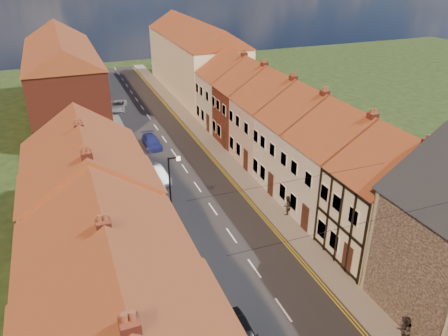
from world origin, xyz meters
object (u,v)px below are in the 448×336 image
at_px(lamppost, 171,190).
at_px(car_far, 151,142).
at_px(car_near, 242,335).
at_px(car_mid, 155,174).
at_px(pedestrian_right, 405,329).
at_px(car_distant, 118,106).
at_px(pedestrian_left, 211,291).
at_px(pedestrian_right_b, 287,205).

relative_size(lamppost, car_far, 1.51).
distance_m(car_near, car_mid, 19.98).
bearing_deg(car_far, lamppost, -97.40).
height_order(car_mid, pedestrian_right, pedestrian_right).
height_order(car_near, car_distant, same).
xyz_separation_m(car_near, pedestrian_left, (-0.50, 3.40, 0.28)).
xyz_separation_m(car_distant, pedestrian_left, (-0.50, -37.94, 0.28)).
bearing_deg(car_far, pedestrian_right, -78.16).
height_order(car_near, pedestrian_right_b, pedestrian_right_b).
xyz_separation_m(lamppost, car_distant, (0.61, 30.00, -2.92)).
relative_size(car_near, car_far, 0.91).
bearing_deg(pedestrian_right, car_distant, -79.70).
distance_m(car_distant, pedestrian_right, 45.05).
xyz_separation_m(car_mid, pedestrian_right, (8.04, -22.95, 0.21)).
relative_size(car_near, pedestrian_right, 2.37).
relative_size(car_distant, pedestrian_left, 2.84).
relative_size(lamppost, pedestrian_left, 3.85).
height_order(car_far, car_distant, car_distant).
relative_size(car_mid, car_distant, 0.92).
distance_m(car_far, pedestrian_right_b, 18.72).
bearing_deg(car_far, car_distant, 95.75).
bearing_deg(pedestrian_right_b, pedestrian_left, 19.12).
height_order(car_mid, pedestrian_left, pedestrian_left).
bearing_deg(car_distant, car_far, -68.10).
bearing_deg(car_near, car_far, 86.90).
bearing_deg(pedestrian_right, car_near, -20.30).
relative_size(car_near, car_mid, 0.89).
relative_size(lamppost, pedestrian_right, 3.94).
xyz_separation_m(pedestrian_right, pedestrian_right_b, (0.26, 13.33, 0.04)).
bearing_deg(car_distant, pedestrian_right_b, -59.15).
distance_m(car_far, pedestrian_right, 31.45).
relative_size(pedestrian_right, pedestrian_right_b, 0.95).
bearing_deg(car_near, pedestrian_left, 98.21).
height_order(car_near, pedestrian_left, pedestrian_left).
xyz_separation_m(pedestrian_left, pedestrian_right, (8.54, -6.38, -0.02)).
bearing_deg(pedestrian_left, lamppost, 93.76).
bearing_deg(lamppost, pedestrian_left, -89.19).
distance_m(pedestrian_left, pedestrian_right, 10.66).
distance_m(car_near, pedestrian_left, 3.45).
relative_size(lamppost, car_mid, 1.47).
relative_size(car_near, pedestrian_right_b, 2.27).
xyz_separation_m(car_far, car_distant, (-1.44, 13.58, 0.04)).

